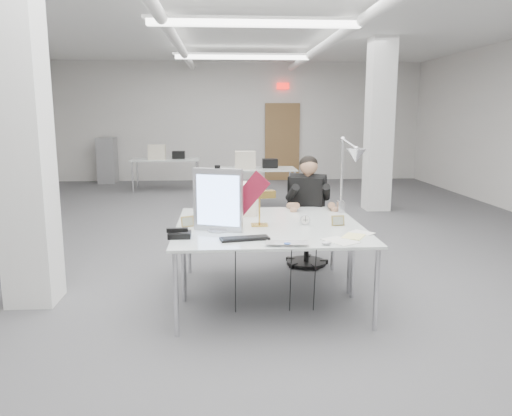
{
  "coord_description": "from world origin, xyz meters",
  "views": [
    {
      "loc": [
        -0.44,
        -6.81,
        1.83
      ],
      "look_at": [
        -0.12,
        -2.0,
        0.91
      ],
      "focal_mm": 35.0,
      "sensor_mm": 36.0,
      "label": 1
    }
  ],
  "objects_px": {
    "laptop": "(287,245)",
    "monitor": "(218,200)",
    "office_chair": "(307,218)",
    "desk_main": "(273,237)",
    "desk_phone": "(180,235)",
    "beige_monitor": "(242,198)",
    "seated_person": "(308,193)",
    "bankers_lamp": "(259,208)",
    "architect_lamp": "(348,170)"
  },
  "relations": [
    {
      "from": "laptop",
      "to": "desk_phone",
      "type": "height_order",
      "value": "desk_phone"
    },
    {
      "from": "laptop",
      "to": "seated_person",
      "type": "bearing_deg",
      "value": 81.0
    },
    {
      "from": "monitor",
      "to": "architect_lamp",
      "type": "height_order",
      "value": "architect_lamp"
    },
    {
      "from": "desk_main",
      "to": "beige_monitor",
      "type": "relative_size",
      "value": 5.05
    },
    {
      "from": "monitor",
      "to": "desk_phone",
      "type": "bearing_deg",
      "value": -127.1
    },
    {
      "from": "seated_person",
      "to": "laptop",
      "type": "height_order",
      "value": "seated_person"
    },
    {
      "from": "bankers_lamp",
      "to": "beige_monitor",
      "type": "distance_m",
      "value": 0.62
    },
    {
      "from": "monitor",
      "to": "laptop",
      "type": "height_order",
      "value": "monitor"
    },
    {
      "from": "laptop",
      "to": "bankers_lamp",
      "type": "distance_m",
      "value": 0.83
    },
    {
      "from": "laptop",
      "to": "monitor",
      "type": "bearing_deg",
      "value": 138.92
    },
    {
      "from": "bankers_lamp",
      "to": "office_chair",
      "type": "bearing_deg",
      "value": 46.31
    },
    {
      "from": "monitor",
      "to": "bankers_lamp",
      "type": "height_order",
      "value": "monitor"
    },
    {
      "from": "desk_main",
      "to": "seated_person",
      "type": "xyz_separation_m",
      "value": [
        0.56,
        1.46,
        0.16
      ]
    },
    {
      "from": "desk_main",
      "to": "desk_phone",
      "type": "height_order",
      "value": "desk_phone"
    },
    {
      "from": "desk_phone",
      "to": "architect_lamp",
      "type": "bearing_deg",
      "value": 24.36
    },
    {
      "from": "desk_phone",
      "to": "monitor",
      "type": "bearing_deg",
      "value": 32.91
    },
    {
      "from": "desk_main",
      "to": "seated_person",
      "type": "bearing_deg",
      "value": 68.92
    },
    {
      "from": "bankers_lamp",
      "to": "beige_monitor",
      "type": "bearing_deg",
      "value": 90.82
    },
    {
      "from": "seated_person",
      "to": "architect_lamp",
      "type": "xyz_separation_m",
      "value": [
        0.29,
        -0.7,
        0.35
      ]
    },
    {
      "from": "laptop",
      "to": "bankers_lamp",
      "type": "relative_size",
      "value": 0.98
    },
    {
      "from": "office_chair",
      "to": "bankers_lamp",
      "type": "bearing_deg",
      "value": -99.5
    },
    {
      "from": "bankers_lamp",
      "to": "desk_phone",
      "type": "bearing_deg",
      "value": -163.59
    },
    {
      "from": "seated_person",
      "to": "bankers_lamp",
      "type": "relative_size",
      "value": 2.66
    },
    {
      "from": "seated_person",
      "to": "monitor",
      "type": "height_order",
      "value": "seated_person"
    },
    {
      "from": "monitor",
      "to": "beige_monitor",
      "type": "xyz_separation_m",
      "value": [
        0.25,
        0.79,
        -0.12
      ]
    },
    {
      "from": "desk_main",
      "to": "beige_monitor",
      "type": "distance_m",
      "value": 1.04
    },
    {
      "from": "desk_phone",
      "to": "desk_main",
      "type": "bearing_deg",
      "value": 0.73
    },
    {
      "from": "seated_person",
      "to": "laptop",
      "type": "xyz_separation_m",
      "value": [
        -0.49,
        -1.86,
        -0.13
      ]
    },
    {
      "from": "laptop",
      "to": "desk_phone",
      "type": "xyz_separation_m",
      "value": [
        -0.9,
        0.38,
        0.01
      ]
    },
    {
      "from": "seated_person",
      "to": "architect_lamp",
      "type": "relative_size",
      "value": 0.96
    },
    {
      "from": "monitor",
      "to": "beige_monitor",
      "type": "relative_size",
      "value": 1.64
    },
    {
      "from": "office_chair",
      "to": "desk_phone",
      "type": "distance_m",
      "value": 2.08
    },
    {
      "from": "bankers_lamp",
      "to": "laptop",
      "type": "bearing_deg",
      "value": -91.13
    },
    {
      "from": "desk_main",
      "to": "bankers_lamp",
      "type": "relative_size",
      "value": 5.02
    },
    {
      "from": "bankers_lamp",
      "to": "desk_phone",
      "type": "height_order",
      "value": "bankers_lamp"
    },
    {
      "from": "office_chair",
      "to": "beige_monitor",
      "type": "xyz_separation_m",
      "value": [
        -0.81,
        -0.52,
        0.34
      ]
    },
    {
      "from": "laptop",
      "to": "bankers_lamp",
      "type": "height_order",
      "value": "bankers_lamp"
    },
    {
      "from": "monitor",
      "to": "bankers_lamp",
      "type": "bearing_deg",
      "value": 45.48
    },
    {
      "from": "monitor",
      "to": "laptop",
      "type": "xyz_separation_m",
      "value": [
        0.57,
        -0.6,
        -0.28
      ]
    },
    {
      "from": "office_chair",
      "to": "architect_lamp",
      "type": "xyz_separation_m",
      "value": [
        0.29,
        -0.75,
        0.67
      ]
    },
    {
      "from": "bankers_lamp",
      "to": "architect_lamp",
      "type": "height_order",
      "value": "architect_lamp"
    },
    {
      "from": "architect_lamp",
      "to": "desk_phone",
      "type": "bearing_deg",
      "value": -157.98
    },
    {
      "from": "office_chair",
      "to": "desk_main",
      "type": "bearing_deg",
      "value": -89.4
    },
    {
      "from": "seated_person",
      "to": "desk_phone",
      "type": "relative_size",
      "value": 4.84
    },
    {
      "from": "beige_monitor",
      "to": "seated_person",
      "type": "bearing_deg",
      "value": 42.57
    },
    {
      "from": "laptop",
      "to": "beige_monitor",
      "type": "height_order",
      "value": "beige_monitor"
    },
    {
      "from": "bankers_lamp",
      "to": "desk_main",
      "type": "bearing_deg",
      "value": -89.88
    },
    {
      "from": "office_chair",
      "to": "architect_lamp",
      "type": "height_order",
      "value": "architect_lamp"
    },
    {
      "from": "office_chair",
      "to": "architect_lamp",
      "type": "bearing_deg",
      "value": -48.2
    },
    {
      "from": "desk_main",
      "to": "bankers_lamp",
      "type": "xyz_separation_m",
      "value": [
        -0.09,
        0.4,
        0.19
      ]
    }
  ]
}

